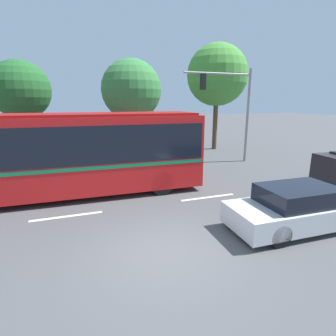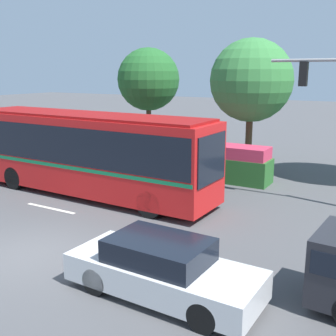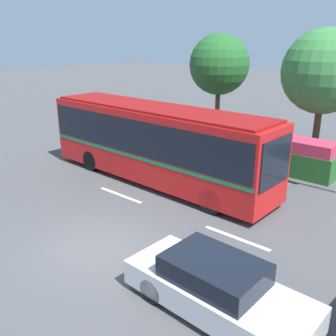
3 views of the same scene
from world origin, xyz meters
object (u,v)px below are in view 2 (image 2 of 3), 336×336
street_tree_left (148,80)px  city_bus (87,149)px  street_tree_centre (251,81)px  sedan_foreground (162,269)px

street_tree_left → city_bus: bearing=-73.7°
street_tree_left → street_tree_centre: size_ratio=0.97×
street_tree_left → sedan_foreground: bearing=-56.4°
street_tree_left → street_tree_centre: (7.07, -1.51, 0.04)m
sedan_foreground → street_tree_centre: size_ratio=0.69×
street_tree_centre → street_tree_left: bearing=167.9°
city_bus → street_tree_centre: size_ratio=1.72×
street_tree_left → street_tree_centre: street_tree_centre is taller
street_tree_centre → city_bus: bearing=-121.2°
city_bus → sedan_foreground: (6.96, -5.50, -1.30)m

